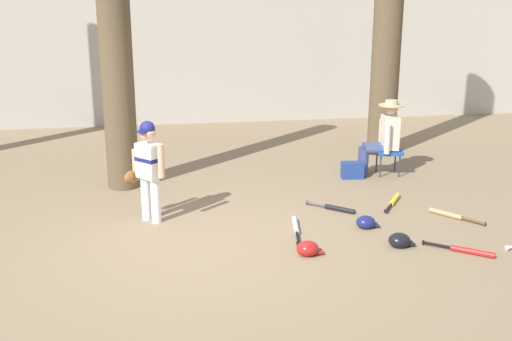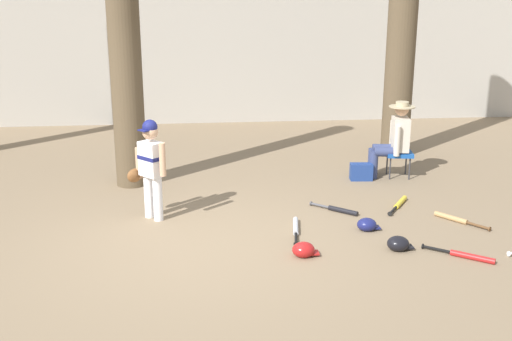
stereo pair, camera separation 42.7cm
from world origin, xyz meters
name	(u,v)px [view 2 (the right image)]	position (x,y,z in m)	size (l,w,h in m)	color
ground_plane	(201,245)	(0.00, 0.00, 0.00)	(60.00, 60.00, 0.00)	#7F6B51
concrete_back_wall	(194,62)	(0.00, 7.07, 1.32)	(18.00, 0.36, 2.64)	#ADA89E
tree_near_player	(124,35)	(-1.00, 2.47, 2.23)	(0.62, 0.62, 5.06)	brown
tree_behind_spectator	(402,35)	(3.52, 3.79, 2.11)	(0.80, 0.80, 5.04)	brown
young_ballplayer	(150,163)	(-0.60, 0.94, 0.74)	(0.56, 0.47, 1.31)	white
folding_stool	(399,154)	(3.15, 2.45, 0.36)	(0.45, 0.45, 0.41)	#194C9E
seated_spectator	(394,137)	(3.05, 2.46, 0.64)	(0.68, 0.54, 1.20)	navy
handbag_beside_stool	(361,172)	(2.53, 2.34, 0.13)	(0.34, 0.18, 0.26)	navy
bat_red_barrel	(467,256)	(2.92, -0.66, 0.03)	(0.67, 0.54, 0.07)	red
bat_wood_tan	(455,219)	(3.25, 0.44, 0.03)	(0.51, 0.65, 0.07)	tan
bat_aluminum_silver	(296,228)	(1.17, 0.34, 0.03)	(0.19, 0.82, 0.07)	#B7BCC6
bat_yellow_trainer	(399,203)	(2.73, 1.10, 0.03)	(0.47, 0.66, 0.07)	yellow
bat_black_composite	(339,210)	(1.85, 0.93, 0.03)	(0.58, 0.52, 0.07)	black
batting_helmet_red	(304,250)	(1.14, -0.42, 0.07)	(0.30, 0.23, 0.17)	#A81919
batting_helmet_navy	(367,225)	(2.05, 0.27, 0.07)	(0.29, 0.22, 0.16)	navy
batting_helmet_black	(398,244)	(2.24, -0.36, 0.07)	(0.30, 0.23, 0.17)	black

